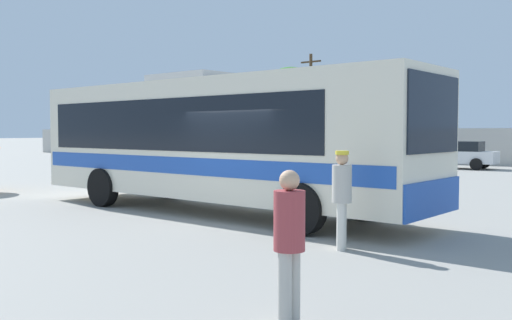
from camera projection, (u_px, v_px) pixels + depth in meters
The scene contains 11 objects.
ground_plane at pixel (385, 185), 21.34m from camera, with size 300.00×300.00×0.00m, color gray.
perimeter_wall at pixel (469, 147), 34.55m from camera, with size 80.00×0.30×2.25m, color beige.
coach_bus_cream_blue at pixel (212, 138), 14.31m from camera, with size 11.65×4.17×3.54m.
attendant_by_bus_door at pixel (342, 193), 9.70m from camera, with size 0.42×0.42×1.71m.
passenger_waiting_on_apron at pixel (289, 238), 5.88m from camera, with size 0.38×0.38×1.65m.
parked_car_leftmost_maroon at pixel (257, 151), 37.83m from camera, with size 4.64×2.17×1.42m.
parked_car_second_grey at pixel (352, 152), 34.62m from camera, with size 4.42×2.29×1.47m.
parked_car_third_white at pixel (456, 154), 31.13m from camera, with size 4.47×2.12×1.51m.
utility_pole_far at pixel (311, 104), 43.44m from camera, with size 1.80×0.38×8.01m.
roadside_tree_left at pixel (291, 92), 45.89m from camera, with size 4.83×4.83×7.30m.
roadside_tree_midleft at pixel (380, 99), 43.51m from camera, with size 4.43×4.43×6.42m.
Camera 1 is at (6.98, -10.68, 2.04)m, focal length 39.53 mm.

